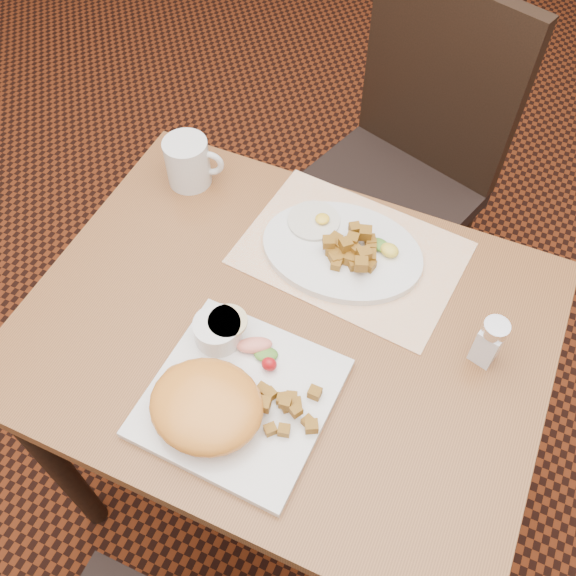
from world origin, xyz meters
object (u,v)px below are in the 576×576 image
Objects in this scene: salt_shaker at (490,341)px; coffee_mug at (189,162)px; plate_oval at (342,251)px; plate_square at (240,397)px; table at (285,356)px; chair_far at (403,161)px.

salt_shaker is 0.67m from coffee_mug.
plate_oval is at bearing 160.00° from salt_shaker.
salt_shaker is at bearing -20.00° from plate_oval.
salt_shaker is at bearing 35.19° from plate_square.
table is 9.00× the size of salt_shaker.
plate_square is at bearing -92.38° from table.
plate_square is (-0.01, -0.16, 0.12)m from table.
table is at bearing -166.55° from salt_shaker.
coffee_mug is (-0.32, 0.24, 0.16)m from table.
chair_far reaches higher than salt_shaker.
salt_shaker reaches higher than plate_oval.
coffee_mug is at bearing 127.95° from plate_square.
chair_far is (0.02, 0.70, -0.10)m from table.
table is at bearing -100.22° from plate_oval.
coffee_mug reaches higher than plate_square.
coffee_mug reaches higher than plate_oval.
salt_shaker is (0.30, -0.11, 0.04)m from plate_oval.
plate_oval is (0.03, 0.19, 0.12)m from table.
chair_far reaches higher than plate_oval.
plate_oval is (0.02, -0.51, 0.22)m from chair_far.
chair_far is at bearing 88.35° from plate_square.
salt_shaker is at bearing -14.19° from coffee_mug.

